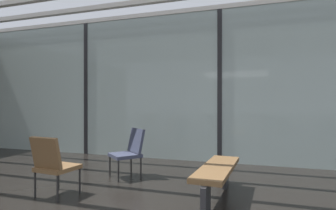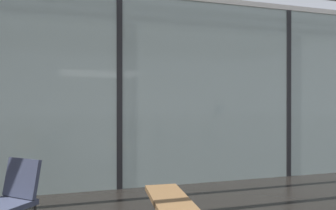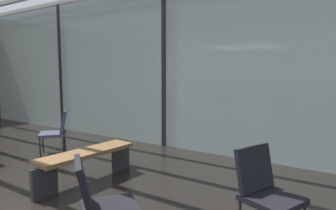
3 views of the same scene
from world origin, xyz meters
The scene contains 7 objects.
glass_curtain_wall centered at (0.00, 5.20, 1.72)m, with size 14.00×0.08×3.45m, color #A3B7B2.
window_mullion_0 centered at (-3.50, 5.20, 1.72)m, with size 0.10×0.12×3.45m, color black.
window_mullion_1 centered at (0.00, 5.20, 1.72)m, with size 0.10×0.12×3.45m, color black.
parked_airplane centered at (1.03, 11.44, 2.01)m, with size 13.34×4.01×4.01m.
lounge_chair_1 centered at (-1.96, 2.16, 0.49)m, with size 0.53×0.57×0.87m.
lounge_chair_5 centered at (-1.41, 3.48, 0.49)m, with size 0.71×0.71×0.87m.
waiting_bench centered at (0.26, 2.77, 0.36)m, with size 0.50×1.70×0.47m.
Camera 1 is at (0.75, -0.94, 1.32)m, focal length 28.80 mm.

